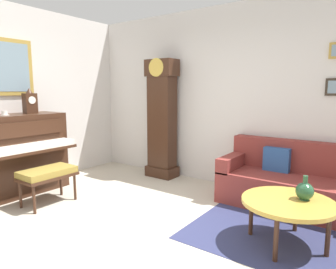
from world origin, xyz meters
The scene contains 11 objects.
ground_plane centered at (0.00, 0.00, -0.05)m, with size 6.40×6.00×0.10m, color beige.
wall_back centered at (0.01, 2.40, 1.40)m, with size 5.30×0.13×2.80m.
area_rug centered at (1.42, 1.10, 0.00)m, with size 2.10×1.50×0.01m, color navy.
piano centered at (-2.23, 0.12, 0.59)m, with size 0.87×1.44×1.16m.
piano_bench centered at (-1.49, 0.18, 0.41)m, with size 0.42×0.70×0.48m.
grandfather_clock centered at (-1.04, 2.12, 0.96)m, with size 0.52×0.34×2.03m.
couch centered at (1.23, 1.99, 0.31)m, with size 1.90×0.80×0.84m.
coffee_table centered at (1.38, 0.92, 0.43)m, with size 0.88×0.88×0.46m.
mantel_clock centered at (-2.23, 0.42, 1.34)m, with size 0.13×0.18×0.38m.
teacup centered at (-2.20, 0.03, 1.19)m, with size 0.12×0.12×0.06m.
green_jug centered at (1.50, 1.03, 0.55)m, with size 0.17×0.17×0.24m.
Camera 1 is at (2.06, -2.01, 1.51)m, focal length 32.05 mm.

